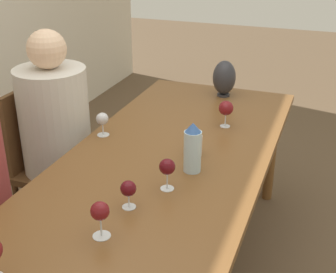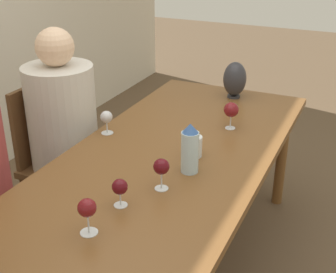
{
  "view_description": "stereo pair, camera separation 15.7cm",
  "coord_description": "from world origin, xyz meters",
  "px_view_note": "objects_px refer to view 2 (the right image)",
  "views": [
    {
      "loc": [
        -1.88,
        -0.72,
        1.81
      ],
      "look_at": [
        0.05,
        0.0,
        0.86
      ],
      "focal_mm": 50.0,
      "sensor_mm": 36.0,
      "label": 1
    },
    {
      "loc": [
        -1.82,
        -0.86,
        1.81
      ],
      "look_at": [
        0.05,
        0.0,
        0.86
      ],
      "focal_mm": 50.0,
      "sensor_mm": 36.0,
      "label": 2
    }
  ],
  "objects_px": {
    "wine_glass_4": "(161,167)",
    "person_far": "(66,132)",
    "wine_glass_5": "(106,118)",
    "chair_far": "(56,156)",
    "wine_glass_2": "(231,110)",
    "wine_glass_1": "(86,209)",
    "water_tumbler": "(194,146)",
    "wine_glass_0": "(120,187)",
    "vase": "(235,79)",
    "water_bottle": "(190,149)"
  },
  "relations": [
    {
      "from": "wine_glass_0",
      "to": "wine_glass_1",
      "type": "bearing_deg",
      "value": 175.11
    },
    {
      "from": "chair_far",
      "to": "person_far",
      "type": "relative_size",
      "value": 0.73
    },
    {
      "from": "wine_glass_0",
      "to": "wine_glass_2",
      "type": "relative_size",
      "value": 0.79
    },
    {
      "from": "wine_glass_2",
      "to": "person_far",
      "type": "relative_size",
      "value": 0.12
    },
    {
      "from": "water_bottle",
      "to": "person_far",
      "type": "bearing_deg",
      "value": 73.6
    },
    {
      "from": "water_bottle",
      "to": "wine_glass_4",
      "type": "relative_size",
      "value": 1.67
    },
    {
      "from": "water_tumbler",
      "to": "vase",
      "type": "distance_m",
      "value": 0.9
    },
    {
      "from": "wine_glass_4",
      "to": "wine_glass_1",
      "type": "bearing_deg",
      "value": 164.15
    },
    {
      "from": "water_bottle",
      "to": "person_far",
      "type": "xyz_separation_m",
      "value": [
        0.26,
        0.89,
        -0.19
      ]
    },
    {
      "from": "water_bottle",
      "to": "wine_glass_1",
      "type": "xyz_separation_m",
      "value": [
        -0.59,
        0.16,
        -0.01
      ]
    },
    {
      "from": "water_bottle",
      "to": "wine_glass_1",
      "type": "height_order",
      "value": "water_bottle"
    },
    {
      "from": "vase",
      "to": "person_far",
      "type": "distance_m",
      "value": 1.12
    },
    {
      "from": "chair_far",
      "to": "person_far",
      "type": "distance_m",
      "value": 0.2
    },
    {
      "from": "wine_glass_5",
      "to": "wine_glass_2",
      "type": "bearing_deg",
      "value": -59.7
    },
    {
      "from": "water_tumbler",
      "to": "wine_glass_1",
      "type": "relative_size",
      "value": 0.71
    },
    {
      "from": "person_far",
      "to": "wine_glass_5",
      "type": "bearing_deg",
      "value": -99.41
    },
    {
      "from": "vase",
      "to": "wine_glass_0",
      "type": "distance_m",
      "value": 1.42
    },
    {
      "from": "wine_glass_5",
      "to": "person_far",
      "type": "distance_m",
      "value": 0.37
    },
    {
      "from": "wine_glass_0",
      "to": "wine_glass_2",
      "type": "bearing_deg",
      "value": -9.98
    },
    {
      "from": "chair_far",
      "to": "wine_glass_0",
      "type": "bearing_deg",
      "value": -127.58
    },
    {
      "from": "water_bottle",
      "to": "person_far",
      "type": "height_order",
      "value": "person_far"
    },
    {
      "from": "person_far",
      "to": "vase",
      "type": "bearing_deg",
      "value": -44.83
    },
    {
      "from": "wine_glass_1",
      "to": "wine_glass_2",
      "type": "xyz_separation_m",
      "value": [
        1.14,
        -0.18,
        0.0
      ]
    },
    {
      "from": "water_tumbler",
      "to": "wine_glass_1",
      "type": "distance_m",
      "value": 0.75
    },
    {
      "from": "vase",
      "to": "wine_glass_2",
      "type": "bearing_deg",
      "value": -164.7
    },
    {
      "from": "wine_glass_1",
      "to": "wine_glass_5",
      "type": "bearing_deg",
      "value": 26.95
    },
    {
      "from": "water_tumbler",
      "to": "chair_far",
      "type": "bearing_deg",
      "value": 83.43
    },
    {
      "from": "water_bottle",
      "to": "wine_glass_4",
      "type": "distance_m",
      "value": 0.2
    },
    {
      "from": "wine_glass_4",
      "to": "person_far",
      "type": "distance_m",
      "value": 0.97
    },
    {
      "from": "vase",
      "to": "wine_glass_0",
      "type": "xyz_separation_m",
      "value": [
        -1.42,
        0.03,
        -0.04
      ]
    },
    {
      "from": "person_far",
      "to": "wine_glass_4",
      "type": "bearing_deg",
      "value": -118.41
    },
    {
      "from": "water_tumbler",
      "to": "wine_glass_0",
      "type": "distance_m",
      "value": 0.55
    },
    {
      "from": "wine_glass_5",
      "to": "chair_far",
      "type": "height_order",
      "value": "chair_far"
    },
    {
      "from": "water_tumbler",
      "to": "vase",
      "type": "bearing_deg",
      "value": 4.75
    },
    {
      "from": "wine_glass_0",
      "to": "wine_glass_4",
      "type": "bearing_deg",
      "value": -26.79
    },
    {
      "from": "wine_glass_2",
      "to": "wine_glass_5",
      "type": "distance_m",
      "value": 0.68
    },
    {
      "from": "wine_glass_0",
      "to": "vase",
      "type": "bearing_deg",
      "value": -1.19
    },
    {
      "from": "wine_glass_2",
      "to": "person_far",
      "type": "height_order",
      "value": "person_far"
    },
    {
      "from": "wine_glass_4",
      "to": "wine_glass_5",
      "type": "xyz_separation_m",
      "value": [
        0.4,
        0.52,
        -0.01
      ]
    },
    {
      "from": "wine_glass_0",
      "to": "wine_glass_1",
      "type": "height_order",
      "value": "wine_glass_1"
    },
    {
      "from": "vase",
      "to": "wine_glass_1",
      "type": "xyz_separation_m",
      "value": [
        -1.63,
        0.05,
        -0.02
      ]
    },
    {
      "from": "wine_glass_1",
      "to": "person_far",
      "type": "distance_m",
      "value": 1.14
    },
    {
      "from": "chair_far",
      "to": "wine_glass_1",
      "type": "bearing_deg",
      "value": -136.17
    },
    {
      "from": "wine_glass_2",
      "to": "person_far",
      "type": "bearing_deg",
      "value": 107.64
    },
    {
      "from": "water_tumbler",
      "to": "wine_glass_1",
      "type": "xyz_separation_m",
      "value": [
        -0.74,
        0.12,
        0.05
      ]
    },
    {
      "from": "wine_glass_5",
      "to": "wine_glass_4",
      "type": "bearing_deg",
      "value": -127.78
    },
    {
      "from": "person_far",
      "to": "wine_glass_2",
      "type": "bearing_deg",
      "value": -72.36
    },
    {
      "from": "wine_glass_2",
      "to": "wine_glass_5",
      "type": "relative_size",
      "value": 1.18
    },
    {
      "from": "wine_glass_1",
      "to": "wine_glass_4",
      "type": "distance_m",
      "value": 0.41
    },
    {
      "from": "water_bottle",
      "to": "wine_glass_4",
      "type": "bearing_deg",
      "value": 165.15
    }
  ]
}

